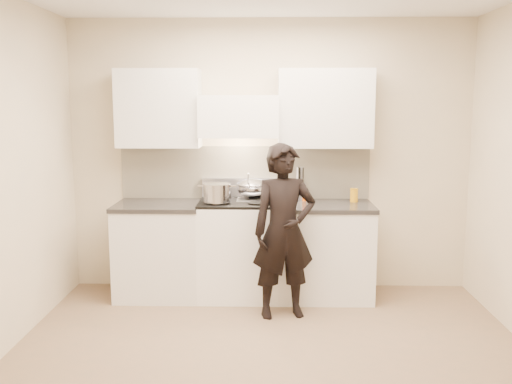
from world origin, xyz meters
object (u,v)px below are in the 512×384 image
stove (239,248)px  utensil_crock (300,190)px  wok (253,188)px  counter_right (324,250)px  person (284,231)px

stove → utensil_crock: (0.60, 0.20, 0.55)m
stove → utensil_crock: bearing=18.4°
wok → utensil_crock: (0.46, 0.06, -0.03)m
stove → counter_right: (0.83, 0.00, -0.01)m
wok → counter_right: bearing=-11.7°
utensil_crock → person: 0.79m
utensil_crock → person: (-0.18, -0.72, -0.25)m
utensil_crock → person: person is taller
counter_right → wok: (-0.70, 0.14, 0.59)m
counter_right → utensil_crock: 0.64m
person → utensil_crock: bearing=63.5°
stove → wok: wok is taller
utensil_crock → counter_right: bearing=-40.8°
wok → person: size_ratio=0.27×
counter_right → person: size_ratio=0.60×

